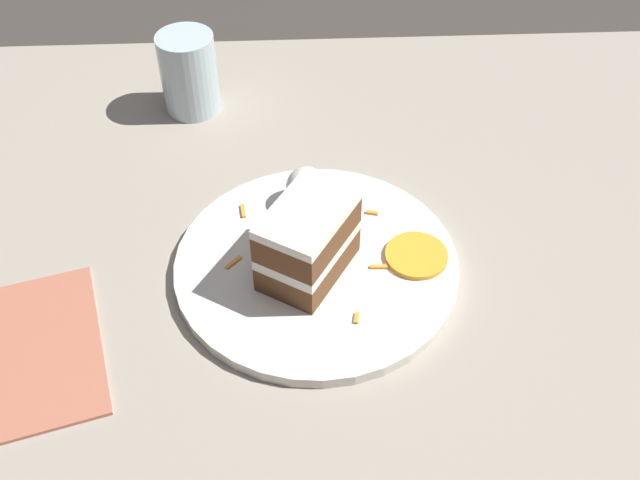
% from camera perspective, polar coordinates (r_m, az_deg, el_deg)
% --- Properties ---
extents(ground_plane, '(6.00, 6.00, 0.00)m').
position_cam_1_polar(ground_plane, '(0.80, -1.45, -4.16)').
color(ground_plane, '#38332D').
rests_on(ground_plane, ground).
extents(dining_table, '(0.90, 1.11, 0.04)m').
position_cam_1_polar(dining_table, '(0.78, -1.48, -3.24)').
color(dining_table, gray).
rests_on(dining_table, ground).
extents(plate, '(0.29, 0.29, 0.01)m').
position_cam_1_polar(plate, '(0.76, 0.00, -1.83)').
color(plate, silver).
rests_on(plate, dining_table).
extents(cake_slice, '(0.12, 0.11, 0.08)m').
position_cam_1_polar(cake_slice, '(0.72, -0.65, -0.06)').
color(cake_slice, brown).
rests_on(cake_slice, plate).
extents(cream_dollop, '(0.05, 0.04, 0.05)m').
position_cam_1_polar(cream_dollop, '(0.80, -0.82, 3.99)').
color(cream_dollop, white).
rests_on(cream_dollop, plate).
extents(orange_garnish, '(0.06, 0.06, 0.01)m').
position_cam_1_polar(orange_garnish, '(0.77, 7.63, -1.21)').
color(orange_garnish, orange).
rests_on(orange_garnish, plate).
extents(carrot_shreds_scatter, '(0.18, 0.16, 0.00)m').
position_cam_1_polar(carrot_shreds_scatter, '(0.79, 0.12, 0.58)').
color(carrot_shreds_scatter, orange).
rests_on(carrot_shreds_scatter, plate).
extents(drinking_glass, '(0.07, 0.07, 0.10)m').
position_cam_1_polar(drinking_glass, '(0.97, -9.68, 12.07)').
color(drinking_glass, silver).
rests_on(drinking_glass, dining_table).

